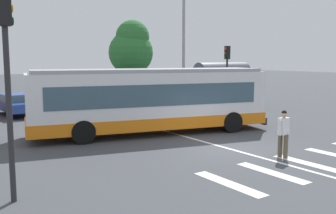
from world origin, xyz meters
The scene contains 15 objects.
ground_plane centered at (0.00, 0.00, 0.00)m, with size 160.00×160.00×0.00m, color #424449.
city_transit_bus centered at (-0.88, 4.27, 1.59)m, with size 11.56×5.20×3.06m.
pedestrian_crossing_street centered at (0.64, -2.24, 0.97)m, with size 0.57×0.38×1.72m.
parked_car_blue centered at (-4.71, 14.01, 0.77)m, with size 2.22×4.65×1.35m.
parked_car_champagne centered at (-1.99, 14.23, 0.77)m, with size 1.92×4.52×1.35m.
parked_car_charcoal centered at (0.73, 14.06, 0.77)m, with size 2.05×4.59×1.35m.
parked_car_teal centered at (3.59, 14.41, 0.77)m, with size 1.93×4.53×1.35m.
parked_car_black centered at (6.28, 13.92, 0.77)m, with size 2.17×4.63×1.35m.
traffic_light_near_corner centered at (-8.33, -1.18, 3.46)m, with size 0.33×0.32×5.20m.
traffic_light_far_corner centered at (8.11, 8.59, 2.97)m, with size 0.33×0.32×4.40m.
bus_stop_shelter centered at (9.76, 10.84, 2.42)m, with size 4.72×1.54×3.25m.
twin_arm_street_lamp centered at (6.09, 10.92, 5.75)m, with size 5.34×0.32×9.30m.
background_tree_right centered at (6.39, 18.98, 4.45)m, with size 3.94×3.94×6.91m.
crosswalk_painted_stripes centered at (0.70, -3.24, 0.00)m, with size 7.79×2.62×0.01m.
lane_center_line centered at (0.00, 2.00, 0.00)m, with size 0.16×24.00×0.01m, color silver.
Camera 1 is at (-10.38, -10.88, 3.54)m, focal length 40.78 mm.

